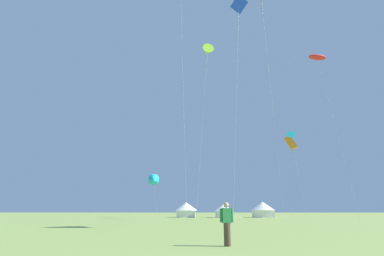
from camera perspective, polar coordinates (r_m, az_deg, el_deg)
The scene contains 10 objects.
kite_lime_delta at distance 48.00m, azimuth 3.03°, elevation 14.88°, with size 2.94×3.46×27.03m.
kite_cyan_delta at distance 64.63m, azimuth -7.56°, elevation -10.10°, with size 2.80×3.52×9.21m.
kite_orange_box at distance 63.05m, azimuth 18.90°, elevation -2.77°, with size 2.96×2.45×16.37m.
kite_blue_diamond at distance 38.24m, azimuth 9.24°, elevation 22.45°, with size 3.02×3.07×26.53m.
kite_red_parafoil at distance 58.68m, azimuth 23.50°, elevation 12.66°, with size 3.95×3.19×28.79m.
kite_cyan_diamond at distance 45.96m, azimuth 19.03°, elevation -1.73°, with size 1.57×1.34×13.17m.
person_spectator at distance 12.67m, azimuth 6.90°, elevation -18.34°, with size 0.57×0.28×1.73m.
festival_tent_right at distance 62.22m, azimuth -1.17°, elevation -15.69°, with size 4.66×4.66×3.03m.
festival_tent_center at distance 62.32m, azimuth 6.30°, elevation -15.77°, with size 4.15×4.15×2.70m.
festival_tent_left at distance 63.44m, azimuth 13.79°, elevation -15.21°, with size 4.80×4.80×3.12m.
Camera 1 is at (1.11, -5.80, 1.40)m, focal length 27.04 mm.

